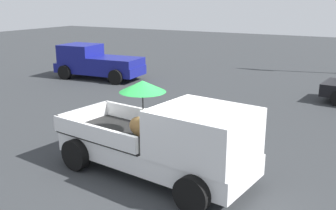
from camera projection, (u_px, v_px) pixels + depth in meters
ground_plane at (154, 173)px, 9.65m from camera, size 80.00×80.00×0.00m
pickup_truck_main at (170, 141)px, 9.13m from camera, size 5.24×2.74×2.27m
pickup_truck_red at (96, 62)px, 20.96m from camera, size 4.94×2.50×1.80m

